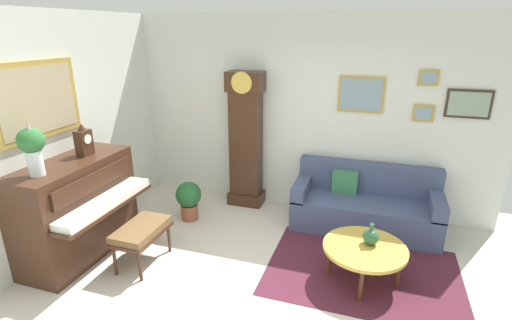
{
  "coord_description": "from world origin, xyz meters",
  "views": [
    {
      "loc": [
        0.99,
        -2.92,
        2.59
      ],
      "look_at": [
        -0.4,
        1.34,
        1.02
      ],
      "focal_mm": 26.57,
      "sensor_mm": 36.0,
      "label": 1
    }
  ],
  "objects_px": {
    "mantel_clock": "(84,141)",
    "grandfather_clock": "(246,144)",
    "potted_plant": "(189,198)",
    "piano": "(78,208)",
    "flower_vase": "(32,146)",
    "green_jug": "(371,237)",
    "coffee_table": "(365,249)",
    "couch": "(365,205)",
    "piano_bench": "(141,232)"
  },
  "relations": [
    {
      "from": "mantel_clock",
      "to": "flower_vase",
      "type": "distance_m",
      "value": 0.7
    },
    {
      "from": "potted_plant",
      "to": "piano",
      "type": "bearing_deg",
      "value": -124.52
    },
    {
      "from": "piano_bench",
      "to": "coffee_table",
      "type": "xyz_separation_m",
      "value": [
        2.43,
        0.46,
        -0.02
      ]
    },
    {
      "from": "mantel_clock",
      "to": "grandfather_clock",
      "type": "bearing_deg",
      "value": 50.36
    },
    {
      "from": "couch",
      "to": "mantel_clock",
      "type": "relative_size",
      "value": 5.0
    },
    {
      "from": "piano",
      "to": "couch",
      "type": "xyz_separation_m",
      "value": [
        3.18,
        1.74,
        -0.28
      ]
    },
    {
      "from": "mantel_clock",
      "to": "piano",
      "type": "bearing_deg",
      "value": -90.41
    },
    {
      "from": "coffee_table",
      "to": "green_jug",
      "type": "xyz_separation_m",
      "value": [
        0.05,
        0.07,
        0.12
      ]
    },
    {
      "from": "grandfather_clock",
      "to": "potted_plant",
      "type": "bearing_deg",
      "value": -127.88
    },
    {
      "from": "piano",
      "to": "flower_vase",
      "type": "relative_size",
      "value": 2.48
    },
    {
      "from": "coffee_table",
      "to": "potted_plant",
      "type": "relative_size",
      "value": 1.57
    },
    {
      "from": "flower_vase",
      "to": "couch",
      "type": "bearing_deg",
      "value": 34.4
    },
    {
      "from": "coffee_table",
      "to": "potted_plant",
      "type": "height_order",
      "value": "potted_plant"
    },
    {
      "from": "flower_vase",
      "to": "green_jug",
      "type": "relative_size",
      "value": 2.42
    },
    {
      "from": "piano_bench",
      "to": "coffee_table",
      "type": "height_order",
      "value": "piano_bench"
    },
    {
      "from": "flower_vase",
      "to": "piano_bench",
      "type": "bearing_deg",
      "value": 30.77
    },
    {
      "from": "piano_bench",
      "to": "flower_vase",
      "type": "xyz_separation_m",
      "value": [
        -0.81,
        -0.48,
        1.09
      ]
    },
    {
      "from": "couch",
      "to": "potted_plant",
      "type": "xyz_separation_m",
      "value": [
        -2.37,
        -0.57,
        0.01
      ]
    },
    {
      "from": "couch",
      "to": "green_jug",
      "type": "relative_size",
      "value": 7.92
    },
    {
      "from": "couch",
      "to": "coffee_table",
      "type": "bearing_deg",
      "value": -87.37
    },
    {
      "from": "coffee_table",
      "to": "green_jug",
      "type": "distance_m",
      "value": 0.14
    },
    {
      "from": "couch",
      "to": "piano",
      "type": "bearing_deg",
      "value": -151.27
    },
    {
      "from": "piano_bench",
      "to": "flower_vase",
      "type": "bearing_deg",
      "value": -149.23
    },
    {
      "from": "piano",
      "to": "flower_vase",
      "type": "xyz_separation_m",
      "value": [
        0.0,
        -0.43,
        0.9
      ]
    },
    {
      "from": "mantel_clock",
      "to": "potted_plant",
      "type": "bearing_deg",
      "value": 48.98
    },
    {
      "from": "couch",
      "to": "green_jug",
      "type": "height_order",
      "value": "couch"
    },
    {
      "from": "piano",
      "to": "couch",
      "type": "distance_m",
      "value": 3.64
    },
    {
      "from": "potted_plant",
      "to": "coffee_table",
      "type": "bearing_deg",
      "value": -15.32
    },
    {
      "from": "piano_bench",
      "to": "green_jug",
      "type": "height_order",
      "value": "green_jug"
    },
    {
      "from": "piano_bench",
      "to": "coffee_table",
      "type": "bearing_deg",
      "value": 10.79
    },
    {
      "from": "coffee_table",
      "to": "couch",
      "type": "bearing_deg",
      "value": 92.63
    },
    {
      "from": "piano",
      "to": "green_jug",
      "type": "distance_m",
      "value": 3.34
    },
    {
      "from": "potted_plant",
      "to": "grandfather_clock",
      "type": "bearing_deg",
      "value": 52.12
    },
    {
      "from": "grandfather_clock",
      "to": "flower_vase",
      "type": "relative_size",
      "value": 3.5
    },
    {
      "from": "grandfather_clock",
      "to": "piano",
      "type": "bearing_deg",
      "value": -125.88
    },
    {
      "from": "coffee_table",
      "to": "mantel_clock",
      "type": "bearing_deg",
      "value": -175.38
    },
    {
      "from": "coffee_table",
      "to": "green_jug",
      "type": "relative_size",
      "value": 3.67
    },
    {
      "from": "piano",
      "to": "coffee_table",
      "type": "height_order",
      "value": "piano"
    },
    {
      "from": "green_jug",
      "to": "potted_plant",
      "type": "distance_m",
      "value": 2.56
    },
    {
      "from": "couch",
      "to": "piano_bench",
      "type": "bearing_deg",
      "value": -144.43
    },
    {
      "from": "piano",
      "to": "green_jug",
      "type": "height_order",
      "value": "piano"
    },
    {
      "from": "coffee_table",
      "to": "potted_plant",
      "type": "distance_m",
      "value": 2.52
    },
    {
      "from": "piano",
      "to": "potted_plant",
      "type": "bearing_deg",
      "value": 55.48
    },
    {
      "from": "coffee_table",
      "to": "mantel_clock",
      "type": "height_order",
      "value": "mantel_clock"
    },
    {
      "from": "piano",
      "to": "coffee_table",
      "type": "bearing_deg",
      "value": 8.94
    },
    {
      "from": "mantel_clock",
      "to": "coffee_table",
      "type": "bearing_deg",
      "value": 4.62
    },
    {
      "from": "coffee_table",
      "to": "flower_vase",
      "type": "distance_m",
      "value": 3.55
    },
    {
      "from": "grandfather_clock",
      "to": "flower_vase",
      "type": "height_order",
      "value": "grandfather_clock"
    },
    {
      "from": "flower_vase",
      "to": "potted_plant",
      "type": "xyz_separation_m",
      "value": [
        0.81,
        1.61,
        -1.17
      ]
    },
    {
      "from": "couch",
      "to": "green_jug",
      "type": "xyz_separation_m",
      "value": [
        0.1,
        -1.17,
        0.19
      ]
    }
  ]
}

